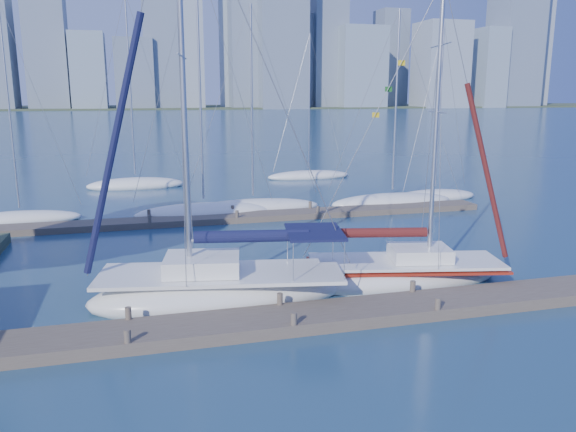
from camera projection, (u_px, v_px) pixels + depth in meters
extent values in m
plane|color=#17324C|center=(287.00, 326.00, 18.45)|extent=(700.00, 700.00, 0.00)
cube|color=brown|center=(287.00, 320.00, 18.41)|extent=(26.00, 2.00, 0.40)
cube|color=brown|center=(251.00, 217.00, 34.02)|extent=(30.00, 1.80, 0.36)
cube|color=#38472D|center=(144.00, 108.00, 320.62)|extent=(800.00, 100.00, 1.50)
ellipsoid|color=white|center=(222.00, 294.00, 20.58)|extent=(9.90, 4.75, 1.67)
cube|color=white|center=(221.00, 274.00, 20.41)|extent=(9.16, 4.38, 0.13)
cube|color=white|center=(202.00, 264.00, 20.28)|extent=(2.98, 2.46, 0.61)
cylinder|color=silver|center=(183.00, 77.00, 18.85)|extent=(0.20, 0.20, 13.78)
cylinder|color=silver|center=(252.00, 239.00, 20.23)|extent=(4.44, 0.91, 0.11)
cylinder|color=#0F1234|center=(252.00, 236.00, 20.21)|extent=(4.15, 1.18, 0.44)
cube|color=#0F1234|center=(315.00, 232.00, 20.36)|extent=(2.44, 2.96, 0.09)
ellipsoid|color=white|center=(404.00, 277.00, 22.58)|extent=(8.55, 4.34, 1.43)
cube|color=white|center=(405.00, 261.00, 22.44)|extent=(7.92, 4.00, 0.11)
cube|color=white|center=(420.00, 253.00, 22.40)|extent=(2.61, 2.18, 0.53)
cylinder|color=silver|center=(436.00, 126.00, 21.35)|extent=(0.17, 0.17, 10.60)
cylinder|color=silver|center=(382.00, 235.00, 22.16)|extent=(3.80, 0.91, 0.10)
cylinder|color=#4D1016|center=(382.00, 233.00, 22.14)|extent=(3.56, 1.13, 0.38)
cube|color=maroon|center=(405.00, 265.00, 22.47)|extent=(8.11, 4.14, 0.10)
ellipsoid|color=white|center=(21.00, 219.00, 33.43)|extent=(7.06, 2.48, 0.96)
cylinder|color=silver|center=(9.00, 107.00, 32.04)|extent=(0.11, 0.11, 11.72)
ellipsoid|color=white|center=(204.00, 213.00, 34.91)|extent=(8.81, 3.85, 1.26)
cylinder|color=silver|center=(200.00, 80.00, 33.20)|extent=(0.14, 0.14, 14.32)
ellipsoid|color=white|center=(253.00, 208.00, 36.43)|extent=(9.01, 3.13, 1.18)
cylinder|color=silver|center=(252.00, 103.00, 35.01)|extent=(0.13, 0.13, 11.74)
ellipsoid|color=white|center=(392.00, 202.00, 38.40)|extent=(9.05, 5.52, 1.24)
cylinder|color=silver|center=(396.00, 102.00, 36.97)|extent=(0.14, 0.14, 11.68)
ellipsoid|color=white|center=(435.00, 197.00, 40.70)|extent=(6.73, 3.99, 1.04)
cylinder|color=silver|center=(440.00, 107.00, 39.35)|extent=(0.11, 0.11, 11.32)
ellipsoid|color=white|center=(136.00, 185.00, 45.68)|extent=(8.00, 3.49, 1.24)
cylinder|color=silver|center=(130.00, 86.00, 44.01)|extent=(0.13, 0.13, 13.93)
ellipsoid|color=white|center=(309.00, 176.00, 50.91)|extent=(7.92, 4.43, 1.05)
cylinder|color=silver|center=(309.00, 102.00, 49.52)|extent=(0.11, 0.11, 11.66)
cube|color=#8C9CA8|center=(49.00, 72.00, 294.68)|extent=(15.58, 17.61, 37.59)
cube|color=#8097A6|center=(89.00, 72.00, 277.02)|extent=(16.38, 19.81, 37.17)
cube|color=slate|center=(134.00, 74.00, 284.38)|extent=(19.01, 16.86, 35.08)
cube|color=#8C9CA8|center=(183.00, 20.00, 287.64)|extent=(18.85, 14.99, 89.96)
cube|color=#8097A6|center=(237.00, 38.00, 311.17)|extent=(17.54, 17.46, 75.96)
cube|color=slate|center=(282.00, 30.00, 290.84)|extent=(24.71, 18.95, 80.03)
cube|color=#8C9CA8|center=(310.00, 62.00, 314.45)|extent=(14.87, 17.11, 50.22)
cube|color=#8097A6|center=(361.00, 68.00, 307.02)|extent=(25.16, 18.80, 43.52)
cube|color=slate|center=(390.00, 59.00, 341.72)|extent=(16.53, 17.52, 57.03)
cube|color=#8C9CA8|center=(440.00, 65.00, 318.17)|extent=(25.41, 23.94, 47.21)
cube|color=#8097A6|center=(487.00, 68.00, 326.21)|extent=(14.55, 21.38, 44.67)
cube|color=slate|center=(516.00, 31.00, 329.50)|extent=(25.11, 23.60, 88.13)
cube|color=#8C9CA8|center=(532.00, 48.00, 356.28)|extent=(16.56, 17.08, 72.92)
cube|color=slate|center=(160.00, 18.00, 285.16)|extent=(17.89, 18.00, 91.03)
cube|color=slate|center=(328.00, 28.00, 308.34)|extent=(18.57, 18.00, 86.25)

